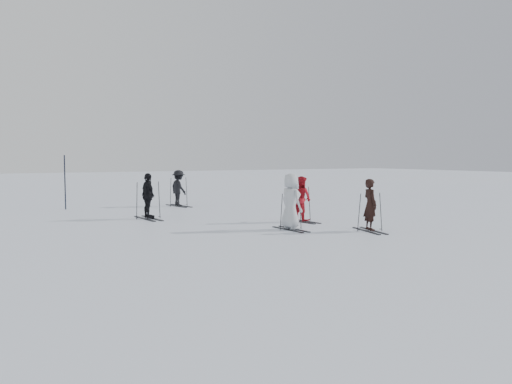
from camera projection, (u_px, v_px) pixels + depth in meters
ground at (272, 225)px, 15.79m from camera, size 120.00×120.00×0.00m
skier_near_dark at (370, 206)px, 14.52m from camera, size 0.47×0.61×1.50m
skier_red at (301, 199)px, 16.68m from camera, size 0.65×0.79×1.49m
skier_grey at (291, 202)px, 14.80m from camera, size 0.56×0.83×1.65m
skier_uphill_left at (148, 196)px, 17.41m from camera, size 0.46×0.95×1.57m
skier_uphill_far at (179, 188)px, 21.94m from camera, size 0.73×1.09×1.56m
skis_near_dark at (370, 212)px, 14.53m from camera, size 1.73×1.17×1.15m
skis_red at (301, 204)px, 16.69m from camera, size 1.73×1.07×1.19m
skis_grey at (291, 211)px, 14.82m from camera, size 1.59×0.89×1.13m
skis_uphill_left at (148, 200)px, 17.42m from camera, size 1.91×1.12×1.34m
skis_uphill_far at (179, 191)px, 21.94m from camera, size 1.92×1.22×1.31m
piste_marker at (65, 182)px, 20.54m from camera, size 0.05×0.05×2.24m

